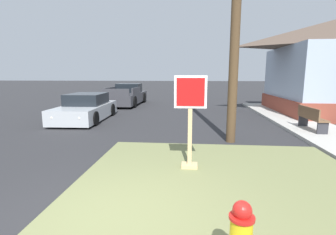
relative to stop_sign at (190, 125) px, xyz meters
name	(u,v)px	position (x,y,z in m)	size (l,w,h in m)	color
ground_plane	(108,228)	(-1.14, -2.25, -1.06)	(160.00, 160.00, 0.00)	#2B2B2D
grass_corner_patch	(225,187)	(0.68, -0.84, -1.02)	(5.82, 5.58, 0.08)	olive
sidewalk_strip	(326,134)	(4.79, 3.70, -1.00)	(2.20, 18.14, 0.12)	#B2AFA8
stop_sign	(190,125)	(0.00, 0.00, 0.00)	(0.70, 0.28, 2.05)	tan
manhole_cover	(128,163)	(-1.52, 0.36, -1.05)	(0.70, 0.70, 0.02)	black
parked_sedan_silver	(86,109)	(-4.97, 6.00, -0.52)	(2.10, 4.40, 1.25)	#ADB2B7
pickup_truck_charcoal	(127,96)	(-4.57, 12.16, -0.44)	(2.11, 5.16, 1.48)	#38383D
street_bench	(311,117)	(4.45, 4.15, -0.47)	(0.45, 1.58, 0.85)	brown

